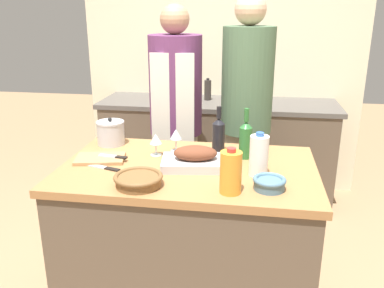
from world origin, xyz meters
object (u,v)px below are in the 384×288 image
object	(u,v)px
wine_bottle_dark	(246,139)
wine_glass_left	(156,140)
knife_paring	(114,157)
condiment_bottle_short	(186,90)
roasting_pan	(195,159)
knife_chef	(103,167)
wine_glass_right	(176,135)
cutting_board	(100,159)
stock_pot	(111,133)
juice_jug	(231,172)
milk_jug	(259,156)
person_cook_guest	(246,113)
wine_bottle_green	(218,134)
mixing_bowl	(269,183)
condiment_bottle_extra	(155,87)
condiment_bottle_tall	(208,90)
person_cook_aproned	(176,116)
wicker_basket	(138,180)

from	to	relation	value
wine_bottle_dark	wine_glass_left	distance (m)	0.49
knife_paring	condiment_bottle_short	distance (m)	1.76
roasting_pan	knife_chef	xyz separation A→B (m)	(-0.47, -0.09, -0.04)
wine_glass_right	knife_chef	xyz separation A→B (m)	(-0.32, -0.31, -0.09)
cutting_board	stock_pot	distance (m)	0.28
juice_jug	milk_jug	bearing A→B (deg)	61.19
cutting_board	person_cook_guest	distance (m)	1.16
stock_pot	wine_bottle_green	world-z (taller)	wine_bottle_green
mixing_bowl	condiment_bottle_extra	bearing A→B (deg)	117.37
condiment_bottle_tall	condiment_bottle_extra	bearing A→B (deg)	175.84
knife_paring	person_cook_aproned	distance (m)	0.88
wine_bottle_dark	person_cook_guest	bearing A→B (deg)	91.42
condiment_bottle_extra	person_cook_aproned	size ratio (longest dim) A/B	0.12
condiment_bottle_tall	condiment_bottle_extra	size ratio (longest dim) A/B	0.96
mixing_bowl	cutting_board	bearing A→B (deg)	165.13
wicker_basket	mixing_bowl	world-z (taller)	mixing_bowl
stock_pot	condiment_bottle_extra	world-z (taller)	condiment_bottle_extra
knife_chef	person_cook_guest	world-z (taller)	person_cook_guest
mixing_bowl	wine_glass_right	size ratio (longest dim) A/B	1.15
cutting_board	person_cook_aproned	xyz separation A→B (m)	(0.25, 0.87, 0.02)
cutting_board	knife_paring	distance (m)	0.08
cutting_board	wine_bottle_dark	distance (m)	0.79
knife_paring	person_cook_guest	world-z (taller)	person_cook_guest
wine_glass_left	knife_chef	size ratio (longest dim) A/B	0.58
mixing_bowl	condiment_bottle_extra	size ratio (longest dim) A/B	0.73
roasting_pan	wine_bottle_dark	bearing A→B (deg)	35.83
wine_bottle_green	wine_glass_left	xyz separation A→B (m)	(-0.34, -0.12, -0.01)
milk_jug	wine_bottle_green	world-z (taller)	wine_bottle_green
person_cook_aproned	condiment_bottle_extra	bearing A→B (deg)	108.98
wicker_basket	knife_chef	world-z (taller)	wicker_basket
knife_paring	stock_pot	bearing A→B (deg)	112.37
stock_pot	wine_glass_right	distance (m)	0.42
roasting_pan	condiment_bottle_tall	xyz separation A→B (m)	(-0.14, 1.69, 0.03)
cutting_board	juice_jug	world-z (taller)	juice_jug
milk_jug	person_cook_aproned	size ratio (longest dim) A/B	0.13
milk_jug	knife_paring	distance (m)	0.78
roasting_pan	wine_bottle_dark	size ratio (longest dim) A/B	1.33
wine_bottle_dark	wine_glass_right	bearing A→B (deg)	173.02
stock_pot	mixing_bowl	distance (m)	1.06
wine_glass_right	juice_jug	bearing A→B (deg)	-55.73
juice_jug	wicker_basket	bearing A→B (deg)	179.07
mixing_bowl	condiment_bottle_tall	world-z (taller)	condiment_bottle_tall
mixing_bowl	condiment_bottle_extra	world-z (taller)	condiment_bottle_extra
knife_chef	cutting_board	bearing A→B (deg)	117.78
cutting_board	condiment_bottle_short	distance (m)	1.77
person_cook_guest	stock_pot	bearing A→B (deg)	-134.28
person_cook_aproned	person_cook_guest	size ratio (longest dim) A/B	0.96
juice_jug	wine_bottle_dark	distance (m)	0.46
wicker_basket	wine_glass_left	distance (m)	0.42
cutting_board	milk_jug	size ratio (longest dim) A/B	1.32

